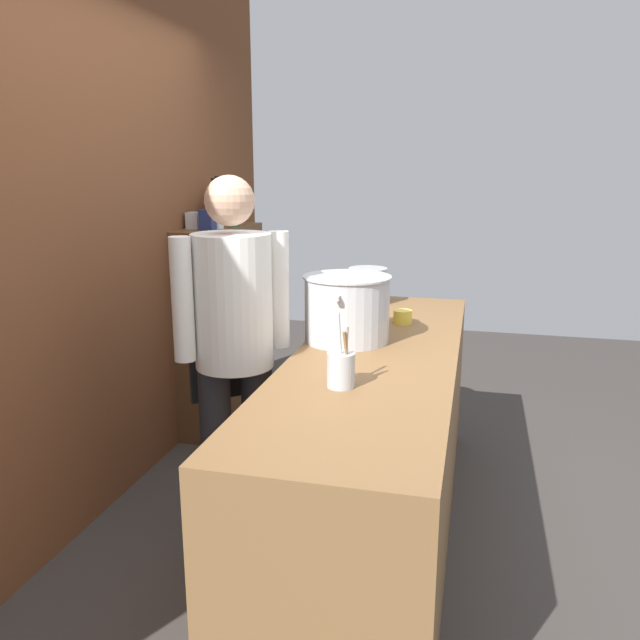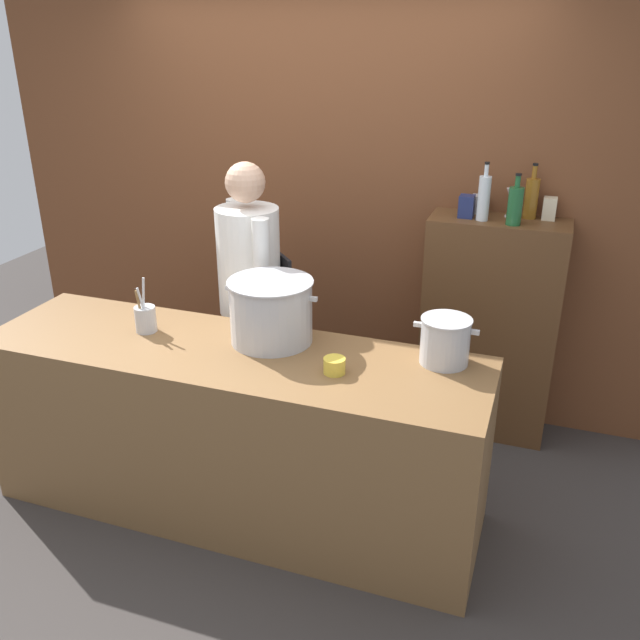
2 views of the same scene
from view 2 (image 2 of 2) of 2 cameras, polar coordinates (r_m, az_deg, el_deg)
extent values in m
plane|color=#383330|center=(3.71, -6.79, -15.10)|extent=(8.00, 8.00, 0.00)
cube|color=brown|center=(4.27, 0.58, 12.71)|extent=(4.40, 0.10, 3.00)
cube|color=brown|center=(3.45, -7.15, -9.25)|extent=(2.44, 0.70, 0.90)
cube|color=brown|center=(4.11, 13.91, -0.76)|extent=(0.76, 0.32, 1.32)
cylinder|color=black|center=(3.91, -5.09, -5.39)|extent=(0.14, 0.14, 0.84)
cylinder|color=black|center=(4.08, -6.00, -4.13)|extent=(0.14, 0.14, 0.84)
cylinder|color=white|center=(3.71, -5.99, 4.95)|extent=(0.34, 0.34, 0.58)
cube|color=black|center=(3.84, -3.28, 1.92)|extent=(0.22, 0.23, 0.52)
cylinder|color=white|center=(3.50, -4.89, 4.35)|extent=(0.09, 0.09, 0.52)
cylinder|color=white|center=(3.90, -7.01, 6.29)|extent=(0.09, 0.09, 0.52)
sphere|color=tan|center=(3.59, -6.27, 11.38)|extent=(0.21, 0.21, 0.21)
cylinder|color=#B7BABF|center=(3.24, -4.11, 0.67)|extent=(0.39, 0.39, 0.30)
cylinder|color=#B7BABF|center=(3.19, -4.19, 3.21)|extent=(0.41, 0.41, 0.01)
cube|color=#B7BABF|center=(3.29, -7.59, 2.68)|extent=(0.04, 0.02, 0.02)
cube|color=#B7BABF|center=(3.13, -0.56, 1.77)|extent=(0.04, 0.02, 0.02)
cylinder|color=#B7BABF|center=(3.09, 10.42, -1.79)|extent=(0.22, 0.22, 0.21)
cylinder|color=#B7BABF|center=(3.05, 10.56, 0.02)|extent=(0.23, 0.23, 0.01)
cube|color=#B7BABF|center=(3.08, 8.17, -0.36)|extent=(0.04, 0.02, 0.02)
cube|color=#B7BABF|center=(3.05, 12.87, -1.00)|extent=(0.04, 0.02, 0.02)
cylinder|color=#B7BABF|center=(3.47, -14.38, 0.07)|extent=(0.10, 0.10, 0.13)
cylinder|color=olive|center=(3.44, -14.80, 0.79)|extent=(0.05, 0.03, 0.20)
cylinder|color=#B7BABF|center=(3.45, -14.55, 1.39)|extent=(0.03, 0.03, 0.26)
cylinder|color=#B7BABF|center=(3.43, -14.54, 0.94)|extent=(0.05, 0.03, 0.22)
cylinder|color=yellow|center=(2.98, 1.21, -3.83)|extent=(0.10, 0.10, 0.07)
cylinder|color=#8C5919|center=(3.94, 17.25, 9.66)|extent=(0.07, 0.07, 0.22)
cylinder|color=#8C5919|center=(3.91, 17.51, 11.70)|extent=(0.03, 0.03, 0.07)
cylinder|color=black|center=(3.90, 17.59, 12.30)|extent=(0.03, 0.03, 0.01)
cylinder|color=#1E592D|center=(3.79, 15.99, 9.13)|extent=(0.08, 0.08, 0.20)
cylinder|color=#1E592D|center=(3.76, 16.22, 11.05)|extent=(0.03, 0.03, 0.06)
cylinder|color=black|center=(3.75, 16.28, 11.60)|extent=(0.03, 0.03, 0.01)
cylinder|color=silver|center=(3.83, 13.53, 9.85)|extent=(0.07, 0.07, 0.24)
cylinder|color=silver|center=(3.80, 13.75, 12.07)|extent=(0.02, 0.02, 0.06)
cylinder|color=black|center=(3.79, 13.81, 12.63)|extent=(0.03, 0.03, 0.01)
cylinder|color=silver|center=(3.97, 15.60, 8.36)|extent=(0.06, 0.06, 0.01)
cylinder|color=silver|center=(3.96, 15.66, 8.89)|extent=(0.01, 0.01, 0.07)
cone|color=silver|center=(3.94, 15.78, 9.96)|extent=(0.07, 0.07, 0.08)
cube|color=beige|center=(3.95, 18.64, 8.82)|extent=(0.07, 0.07, 0.12)
cube|color=navy|center=(3.88, 12.15, 9.27)|extent=(0.08, 0.08, 0.12)
cube|color=#B2B2B7|center=(3.99, 13.12, 9.41)|extent=(0.08, 0.08, 0.10)
camera|label=1|loc=(4.59, -42.51, 9.87)|focal=35.45mm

